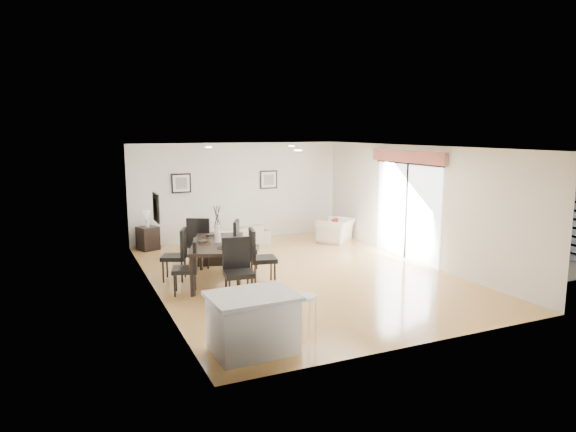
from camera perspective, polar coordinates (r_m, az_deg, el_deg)
name	(u,v)px	position (r m, az deg, el deg)	size (l,w,h in m)	color
ground	(299,274)	(11.01, 1.24, -6.50)	(8.00, 8.00, 0.00)	tan
wall_back	(238,191)	(14.41, -5.54, 2.73)	(6.00, 0.04, 2.70)	silver
wall_front	(422,253)	(7.37, 14.67, -4.00)	(6.00, 0.04, 2.70)	silver
wall_left	(153,222)	(9.84, -14.75, -0.67)	(0.04, 8.00, 2.70)	silver
wall_right	(416,204)	(12.29, 14.02, 1.33)	(0.04, 8.00, 2.70)	silver
ceiling	(300,147)	(10.59, 1.29, 7.69)	(6.00, 8.00, 0.02)	white
sofa	(232,238)	(13.35, -6.29, -2.40)	(2.03, 0.79, 0.59)	gray
armchair	(336,230)	(14.22, 5.34, -1.60)	(0.95, 0.83, 0.62)	white
courtyard_plant_a	(518,243)	(13.67, 24.22, -2.79)	(0.59, 0.51, 0.65)	#3D5E28
courtyard_plant_b	(473,232)	(14.48, 19.91, -1.71)	(0.41, 0.41, 0.73)	#3D5E28
dining_table	(218,246)	(10.40, -7.82, -3.35)	(1.58, 2.18, 0.82)	black
dining_chair_wnear	(189,264)	(9.79, -10.90, -5.23)	(0.57, 0.57, 1.03)	black
dining_chair_wfar	(178,252)	(10.71, -12.10, -3.89)	(0.62, 0.62, 1.06)	black
dining_chair_enear	(258,253)	(10.20, -3.32, -4.18)	(0.59, 0.59, 1.12)	black
dining_chair_efar	(242,243)	(11.13, -5.11, -3.04)	(0.67, 0.67, 1.12)	black
dining_chair_head	(238,266)	(9.31, -5.62, -5.50)	(0.57, 0.57, 1.13)	black
dining_chair_foot	(200,240)	(11.57, -9.75, -2.60)	(0.70, 0.70, 1.14)	black
vase	(217,227)	(10.33, -7.86, -1.25)	(0.96, 1.47, 0.75)	white
coffee_table	(210,256)	(11.98, -8.70, -4.38)	(0.93, 0.56, 0.37)	black
side_table	(148,238)	(13.65, -15.29, -2.40)	(0.45, 0.45, 0.60)	black
table_lamp	(147,216)	(13.55, -15.40, -0.04)	(0.22, 0.22, 0.42)	white
cushion	(335,224)	(14.07, 5.22, -0.91)	(0.30, 0.09, 0.30)	maroon
kitchen_island	(253,322)	(7.23, -3.96, -11.71)	(1.21, 0.95, 0.82)	silver
bar_stool	(306,302)	(7.47, 1.99, -9.52)	(0.32, 0.32, 0.70)	white
framed_print_back_left	(181,183)	(13.92, -11.79, 3.58)	(0.52, 0.04, 0.52)	black
framed_print_back_right	(269,180)	(14.65, -2.18, 4.06)	(0.52, 0.04, 0.52)	black
framed_print_left_wall	(156,208)	(9.60, -14.45, 0.92)	(0.04, 0.52, 0.52)	black
sliding_door	(407,189)	(12.46, 13.07, 2.94)	(0.12, 2.70, 2.57)	white
courtyard	(489,208)	(15.09, 21.45, 0.78)	(6.00, 6.00, 2.00)	gray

